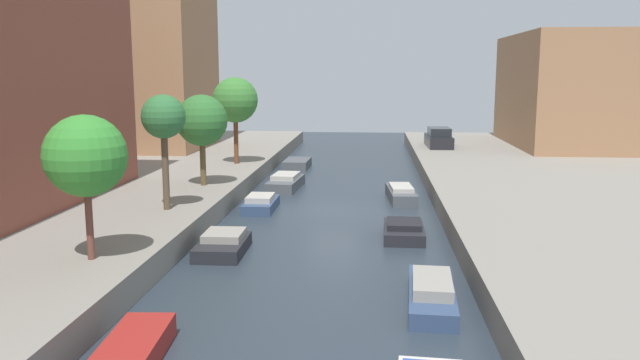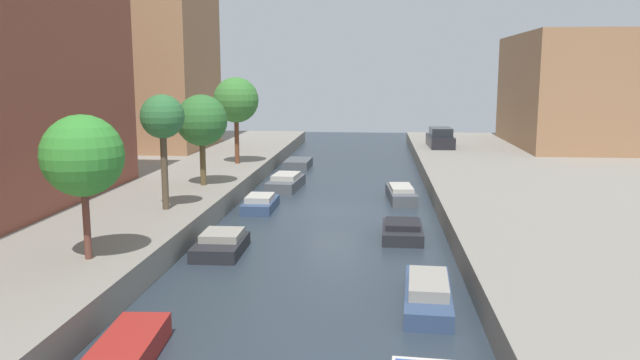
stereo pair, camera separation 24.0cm
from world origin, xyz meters
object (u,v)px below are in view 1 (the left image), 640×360
Objects in this scene: street_tree_0 at (85,156)px; moored_boat_left_1 at (223,245)px; street_tree_1 at (163,119)px; moored_boat_left_2 at (261,203)px; moored_boat_left_4 at (297,164)px; street_tree_3 at (235,100)px; apartment_tower_far at (136,17)px; moored_boat_left_3 at (286,182)px; moored_boat_right_2 at (404,230)px; parked_car at (439,139)px; moored_boat_left_0 at (132,352)px; street_tree_2 at (202,121)px; moored_boat_right_3 at (401,194)px; moored_boat_right_1 at (432,293)px; low_block_right at (578,90)px.

street_tree_0 is 6.63m from moored_boat_left_1.
moored_boat_left_2 is (3.16, 4.77, -4.50)m from street_tree_1.
moored_boat_left_2 is 14.07m from moored_boat_left_4.
street_tree_3 is at bearing 109.08° from moored_boat_left_2.
moored_boat_left_1 is at bearing -63.89° from apartment_tower_far.
street_tree_3 reaches higher than street_tree_0.
street_tree_0 is 1.08× the size of moored_boat_left_3.
parked_car is at bearing 81.12° from moored_boat_right_2.
moored_boat_left_0 is 9.28m from moored_boat_left_1.
moored_boat_left_1 reaches higher than moored_boat_right_2.
street_tree_1 is 1.57× the size of moored_boat_left_1.
street_tree_1 is at bearing 136.49° from moored_boat_left_1.
street_tree_2 is at bearing 160.30° from moored_boat_left_2.
moored_boat_left_0 is 1.10× the size of moored_boat_right_2.
moored_boat_left_1 is 0.74× the size of moored_boat_left_3.
parked_car is at bearing 61.61° from moored_boat_left_2.
apartment_tower_far is at bearing 143.17° from moored_boat_right_3.
street_tree_3 is at bearing 137.38° from moored_boat_left_3.
street_tree_1 is 1.52× the size of moored_boat_right_2.
moored_boat_left_4 is (0.14, 14.07, -0.01)m from moored_boat_left_2.
moored_boat_right_2 is at bearing -59.23° from moored_boat_left_3.
moored_boat_left_4 is at bearing 80.06° from street_tree_1.
apartment_tower_far is 4.16× the size of parked_car.
moored_boat_right_2 is (-0.45, 7.61, -0.04)m from moored_boat_right_1.
street_tree_2 is 11.06m from moored_boat_right_3.
street_tree_0 is at bearing -72.62° from apartment_tower_far.
apartment_tower_far is at bearing -174.51° from parked_car.
moored_boat_right_2 is (6.66, -18.93, -0.01)m from moored_boat_left_4.
street_tree_2 is at bearing 90.00° from street_tree_0.
low_block_right is 32.18m from street_tree_2.
moored_boat_left_3 is (0.44, 5.83, 0.06)m from moored_boat_left_2.
low_block_right is (34.00, 4.21, -5.48)m from apartment_tower_far.
moored_boat_right_3 is (0.22, 7.77, 0.06)m from moored_boat_right_2.
street_tree_1 is (9.25, -22.23, -6.01)m from apartment_tower_far.
moored_boat_right_2 is (9.96, -0.09, -4.52)m from street_tree_1.
moored_boat_left_3 is (3.60, 10.59, -4.44)m from street_tree_1.
moored_boat_left_2 is 14.43m from moored_boat_right_1.
moored_boat_right_3 is (7.06, 19.88, 0.07)m from moored_boat_left_0.
low_block_right is 3.21× the size of parked_car.
moored_boat_left_4 is at bearing 89.41° from moored_boat_left_1.
moored_boat_right_3 is at bearing 90.88° from moored_boat_right_1.
street_tree_3 is at bearing -153.15° from low_block_right.
moored_boat_left_2 reaches higher than moored_boat_left_4.
street_tree_1 is at bearing 143.53° from moored_boat_right_1.
street_tree_0 is 1.45× the size of moored_boat_left_1.
moored_boat_right_3 reaches higher than moored_boat_left_0.
street_tree_0 is 1.01× the size of moored_boat_right_1.
moored_boat_left_0 is (-21.63, -38.64, -5.06)m from low_block_right.
low_block_right is 4.69× the size of moored_boat_left_2.
street_tree_1 reaches higher than moored_boat_left_4.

